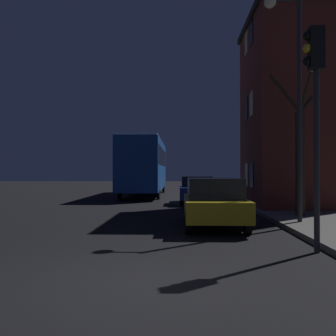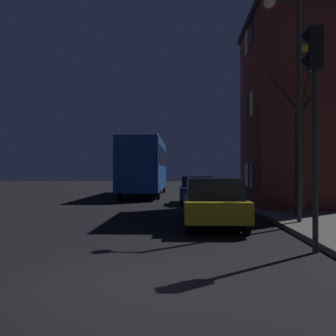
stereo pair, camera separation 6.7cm
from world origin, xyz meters
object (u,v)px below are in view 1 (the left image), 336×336
at_px(bare_tree, 300,154).
at_px(streetlamp, 291,76).
at_px(traffic_light, 315,91).
at_px(bus, 145,163).
at_px(car_near_lane, 214,202).
at_px(car_mid_lane, 196,189).

bearing_deg(bare_tree, streetlamp, -116.02).
bearing_deg(streetlamp, traffic_light, -99.25).
relative_size(traffic_light, bus, 0.42).
bearing_deg(bus, streetlamp, -68.17).
xyz_separation_m(traffic_light, car_near_lane, (-1.81, 3.48, -2.60)).
bearing_deg(streetlamp, car_mid_lane, 107.44).
xyz_separation_m(streetlamp, bare_tree, (0.78, 1.59, -2.35)).
xyz_separation_m(traffic_light, bus, (-5.34, 18.64, -1.08)).
height_order(traffic_light, car_near_lane, traffic_light).
distance_m(streetlamp, bus, 16.18).
distance_m(traffic_light, bare_tree, 5.64).
xyz_separation_m(traffic_light, car_mid_lane, (-1.97, 12.00, -2.64)).
bearing_deg(car_mid_lane, streetlamp, -72.56).
relative_size(streetlamp, bus, 0.62).
xyz_separation_m(traffic_light, bare_tree, (1.39, 5.37, -1.05)).
distance_m(bare_tree, car_near_lane, 4.02).
height_order(bare_tree, car_near_lane, bare_tree).
bearing_deg(traffic_light, car_near_lane, 117.47).
relative_size(bus, car_near_lane, 2.87).
height_order(streetlamp, traffic_light, streetlamp).
xyz_separation_m(car_near_lane, car_mid_lane, (-0.16, 8.52, -0.03)).
distance_m(car_near_lane, car_mid_lane, 8.52).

